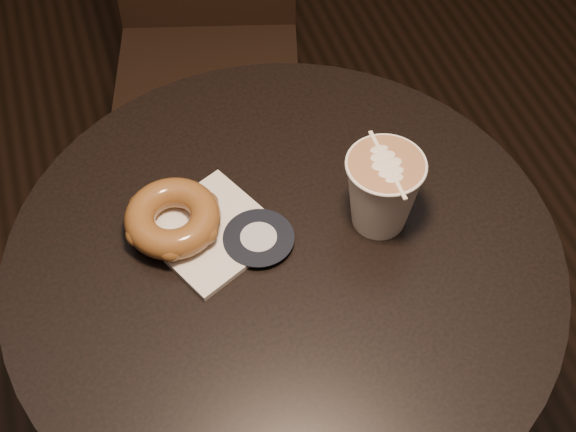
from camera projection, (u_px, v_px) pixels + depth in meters
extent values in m
cylinder|color=black|center=(284.00, 261.00, 1.01)|extent=(0.70, 0.70, 0.03)
cylinder|color=black|center=(285.00, 387.00, 1.30)|extent=(0.07, 0.07, 0.70)
cube|color=black|center=(208.00, 80.00, 1.66)|extent=(0.46, 0.46, 0.04)
cylinder|color=black|center=(141.00, 205.00, 1.73)|extent=(0.03, 0.03, 0.42)
cylinder|color=black|center=(287.00, 201.00, 1.73)|extent=(0.03, 0.03, 0.42)
cylinder|color=black|center=(151.00, 101.00, 1.92)|extent=(0.03, 0.03, 0.42)
cylinder|color=black|center=(283.00, 98.00, 1.93)|extent=(0.03, 0.03, 0.42)
cube|color=silver|center=(212.00, 232.00, 1.01)|extent=(0.19, 0.19, 0.01)
torus|color=brown|center=(173.00, 218.00, 1.00)|extent=(0.12, 0.12, 0.04)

